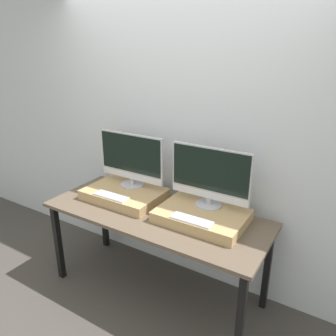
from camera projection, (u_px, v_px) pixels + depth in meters
The scene contains 9 objects.
ground_plane at pixel (131, 317), 2.66m from camera, with size 12.00×12.00×0.00m, color #423D38.
wall_back at pixel (183, 140), 2.85m from camera, with size 8.00×0.04×2.60m.
workbench at pixel (155, 221), 2.71m from camera, with size 1.87×0.74×0.79m.
wooden_riser_left at pixel (124, 194), 2.92m from camera, with size 0.68×0.47×0.09m.
monitor_left at pixel (131, 159), 2.91m from camera, with size 0.66×0.21×0.48m.
keyboard_left at pixel (111, 196), 2.76m from camera, with size 0.32×0.10×0.01m.
wooden_riser_right at pixel (202, 216), 2.54m from camera, with size 0.68×0.47×0.09m.
monitor_right at pixel (210, 176), 2.53m from camera, with size 0.66×0.21×0.48m.
keyboard_right at pixel (192, 220), 2.38m from camera, with size 0.32×0.10×0.01m.
Camera 1 is at (1.34, -1.60, 2.07)m, focal length 35.00 mm.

